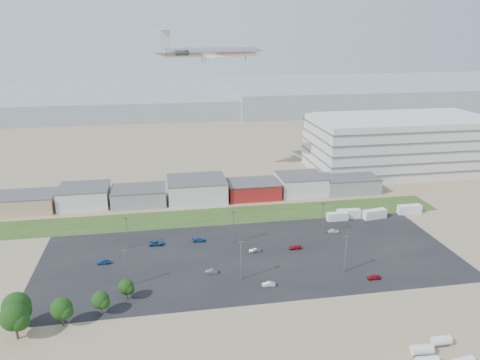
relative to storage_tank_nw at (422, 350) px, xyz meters
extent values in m
plane|color=#8D7C59|center=(-30.70, 28.59, -1.28)|extent=(700.00, 700.00, 0.00)
cube|color=black|center=(-25.70, 48.59, -1.27)|extent=(120.00, 50.00, 0.01)
cube|color=#2D481B|center=(-30.70, 80.59, -1.27)|extent=(160.00, 16.00, 0.02)
cube|color=silver|center=(59.30, 123.59, 11.22)|extent=(80.00, 40.00, 25.00)
imported|color=maroon|center=(3.88, 30.06, -0.69)|extent=(3.54, 1.56, 1.19)
imported|color=#595B5E|center=(-38.03, 40.64, -0.70)|extent=(3.59, 1.51, 1.15)
imported|color=navy|center=(-67.22, 51.24, -0.66)|extent=(3.68, 1.55, 1.24)
imported|color=navy|center=(-39.57, 61.17, -0.67)|extent=(4.36, 2.20, 1.21)
imported|color=#A5A5AA|center=(-23.83, 51.05, -0.70)|extent=(3.63, 1.59, 1.16)
imported|color=silver|center=(4.15, 60.09, -0.63)|extent=(3.83, 1.64, 1.29)
imported|color=navy|center=(-52.52, 60.88, -0.64)|extent=(4.64, 2.28, 1.27)
imported|color=maroon|center=(-11.57, 50.87, -0.74)|extent=(3.80, 1.66, 1.09)
imported|color=silver|center=(-24.26, 31.50, -0.71)|extent=(3.52, 1.41, 1.14)
camera|label=1|loc=(-50.01, -71.68, 61.56)|focal=35.00mm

